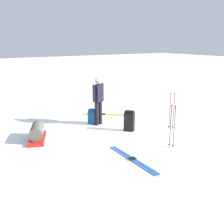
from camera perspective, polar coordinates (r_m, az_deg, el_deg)
The scene contains 9 objects.
ground_plane at distance 8.70m, azimuth -0.00°, elevation -4.45°, with size 80.00×80.00×0.00m, color white.
skier_standing at distance 9.27m, azimuth -2.99°, elevation 2.93°, with size 0.33×0.54×1.70m.
ski_pair_near at distance 6.82m, azimuth 4.46°, elevation -10.18°, with size 1.93×0.18×0.05m.
ski_pair_far at distance 10.71m, azimuth -1.83°, elevation -0.56°, with size 1.20×1.53×0.05m.
backpack_large_dark at distance 9.55m, azimuth -4.12°, elevation -1.01°, with size 0.38×0.34×0.54m.
backpack_bright at distance 8.77m, azimuth 3.77°, elevation -1.98°, with size 0.39×0.36×0.69m.
ski_poles_planted_near at distance 7.51m, azimuth 12.99°, elevation -2.55°, with size 0.18×0.10×1.23m.
ski_poles_planted_far at distance 9.11m, azimuth 12.85°, elevation 0.66°, with size 0.20×0.11×1.25m.
gear_sled at distance 8.31m, azimuth -15.94°, elevation -4.38°, with size 1.27×0.87×0.49m.
Camera 1 is at (-6.88, 4.42, 2.95)m, focal length 42.14 mm.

